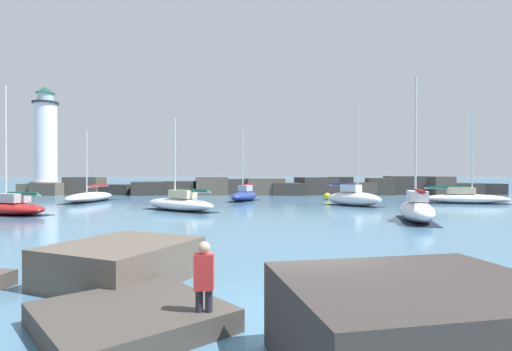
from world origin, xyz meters
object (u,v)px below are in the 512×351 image
sailboat_moored_4 (11,207)px  mooring_buoy_orange_near (327,196)px  sailboat_moored_2 (417,209)px  lighthouse (46,148)px  sailboat_moored_6 (90,197)px  person_on_rocks (204,283)px  sailboat_moored_3 (465,198)px  sailboat_moored_5 (180,203)px  sailboat_moored_1 (244,195)px  sailboat_moored_0 (353,198)px

sailboat_moored_4 → mooring_buoy_orange_near: (25.44, 15.22, -0.17)m
sailboat_moored_2 → sailboat_moored_4: sailboat_moored_4 is taller
lighthouse → mooring_buoy_orange_near: bearing=-16.4°
sailboat_moored_6 → mooring_buoy_orange_near: size_ratio=8.45×
sailboat_moored_4 → person_on_rocks: (16.36, -21.14, 0.42)m
mooring_buoy_orange_near → person_on_rocks: bearing=-104.0°
sailboat_moored_3 → sailboat_moored_6: 37.47m
lighthouse → person_on_rocks: size_ratio=8.41×
person_on_rocks → mooring_buoy_orange_near: bearing=76.0°
sailboat_moored_2 → sailboat_moored_3: bearing=53.1°
sailboat_moored_2 → sailboat_moored_3: size_ratio=1.00×
sailboat_moored_4 → sailboat_moored_5: sailboat_moored_4 is taller
sailboat_moored_3 → sailboat_moored_2: bearing=-126.9°
person_on_rocks → sailboat_moored_2: bearing=57.3°
sailboat_moored_3 → person_on_rocks: sailboat_moored_3 is taller
sailboat_moored_1 → sailboat_moored_4: sailboat_moored_4 is taller
mooring_buoy_orange_near → sailboat_moored_4: bearing=-149.1°
sailboat_moored_5 → mooring_buoy_orange_near: bearing=41.4°
sailboat_moored_4 → person_on_rocks: sailboat_moored_4 is taller
sailboat_moored_0 → sailboat_moored_4: 27.38m
lighthouse → sailboat_moored_1: 30.56m
mooring_buoy_orange_near → person_on_rocks: person_on_rocks is taller
sailboat_moored_4 → mooring_buoy_orange_near: bearing=30.9°
sailboat_moored_1 → person_on_rocks: sailboat_moored_1 is taller
sailboat_moored_1 → sailboat_moored_2: bearing=-57.6°
lighthouse → sailboat_moored_3: lighthouse is taller
mooring_buoy_orange_near → person_on_rocks: size_ratio=0.56×
sailboat_moored_0 → person_on_rocks: bearing=-109.3°
lighthouse → sailboat_moored_0: bearing=-26.4°
sailboat_moored_1 → sailboat_moored_5: 11.69m
sailboat_moored_3 → mooring_buoy_orange_near: bearing=157.4°
sailboat_moored_1 → mooring_buoy_orange_near: sailboat_moored_1 is taller
lighthouse → sailboat_moored_6: bearing=-49.4°
sailboat_moored_0 → mooring_buoy_orange_near: 7.84m
sailboat_moored_6 → mooring_buoy_orange_near: sailboat_moored_6 is taller
sailboat_moored_0 → sailboat_moored_5: sailboat_moored_0 is taller
sailboat_moored_0 → person_on_rocks: sailboat_moored_0 is taller
sailboat_moored_2 → sailboat_moored_6: bearing=148.6°
sailboat_moored_0 → sailboat_moored_1: sailboat_moored_0 is taller
sailboat_moored_4 → sailboat_moored_6: bearing=87.8°
mooring_buoy_orange_near → sailboat_moored_5: bearing=-138.6°
sailboat_moored_5 → mooring_buoy_orange_near: size_ratio=7.52×
sailboat_moored_3 → sailboat_moored_0: bearing=-167.3°
sailboat_moored_1 → sailboat_moored_5: sailboat_moored_1 is taller
lighthouse → mooring_buoy_orange_near: 38.44m
sailboat_moored_6 → sailboat_moored_5: bearing=-41.2°
mooring_buoy_orange_near → sailboat_moored_2: bearing=-84.1°
sailboat_moored_2 → mooring_buoy_orange_near: 19.20m
sailboat_moored_1 → sailboat_moored_6: bearing=-176.4°
sailboat_moored_2 → person_on_rocks: 20.51m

